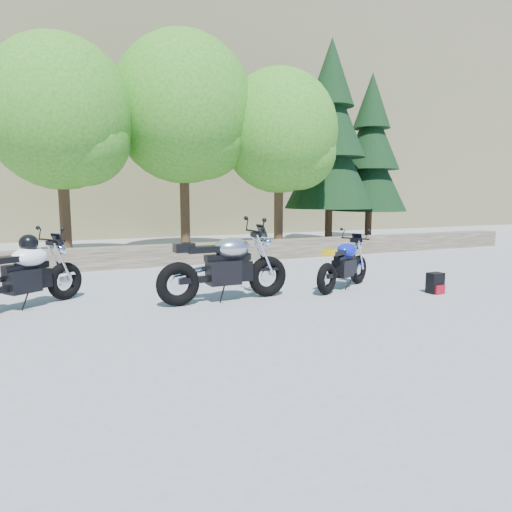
# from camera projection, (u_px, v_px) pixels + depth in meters

# --- Properties ---
(ground) EXTENTS (90.00, 90.00, 0.00)m
(ground) POSITION_uv_depth(u_px,v_px,m) (271.00, 318.00, 6.46)
(ground) COLOR gray
(ground) RESTS_ON ground
(stone_wall) EXTENTS (22.00, 0.55, 0.50)m
(stone_wall) POSITION_uv_depth(u_px,v_px,m) (177.00, 254.00, 11.42)
(stone_wall) COLOR #443B2D
(stone_wall) RESTS_ON ground
(hillside) EXTENTS (80.00, 30.00, 15.00)m
(hillside) POSITION_uv_depth(u_px,v_px,m) (138.00, 112.00, 32.07)
(hillside) COLOR olive
(hillside) RESTS_ON ground
(tree_decid_left) EXTENTS (3.67, 3.67, 5.62)m
(tree_decid_left) POSITION_uv_depth(u_px,v_px,m) (64.00, 119.00, 11.50)
(tree_decid_left) COLOR #382314
(tree_decid_left) RESTS_ON ground
(tree_decid_mid) EXTENTS (4.08, 4.08, 6.24)m
(tree_decid_mid) POSITION_uv_depth(u_px,v_px,m) (187.00, 114.00, 13.13)
(tree_decid_mid) COLOR #382314
(tree_decid_mid) RESTS_ON ground
(tree_decid_right) EXTENTS (3.54, 3.54, 5.41)m
(tree_decid_right) POSITION_uv_depth(u_px,v_px,m) (283.00, 136.00, 13.77)
(tree_decid_right) COLOR #382314
(tree_decid_right) RESTS_ON ground
(conifer_near) EXTENTS (3.17, 3.17, 7.06)m
(conifer_near) POSITION_uv_depth(u_px,v_px,m) (330.00, 139.00, 15.89)
(conifer_near) COLOR #382314
(conifer_near) RESTS_ON ground
(conifer_far) EXTENTS (2.82, 2.82, 6.27)m
(conifer_far) POSITION_uv_depth(u_px,v_px,m) (370.00, 154.00, 17.36)
(conifer_far) COLOR #382314
(conifer_far) RESTS_ON ground
(silver_bike) EXTENTS (2.27, 0.72, 1.14)m
(silver_bike) POSITION_uv_depth(u_px,v_px,m) (226.00, 267.00, 7.42)
(silver_bike) COLOR black
(silver_bike) RESTS_ON ground
(white_bike) EXTENTS (1.77, 1.29, 1.13)m
(white_bike) POSITION_uv_depth(u_px,v_px,m) (23.00, 273.00, 6.91)
(white_bike) COLOR black
(white_bike) RESTS_ON ground
(blue_bike) EXTENTS (1.67, 0.99, 0.92)m
(blue_bike) POSITION_uv_depth(u_px,v_px,m) (344.00, 265.00, 8.42)
(blue_bike) COLOR black
(blue_bike) RESTS_ON ground
(backpack) EXTENTS (0.28, 0.24, 0.37)m
(backpack) POSITION_uv_depth(u_px,v_px,m) (435.00, 283.00, 8.05)
(backpack) COLOR black
(backpack) RESTS_ON ground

